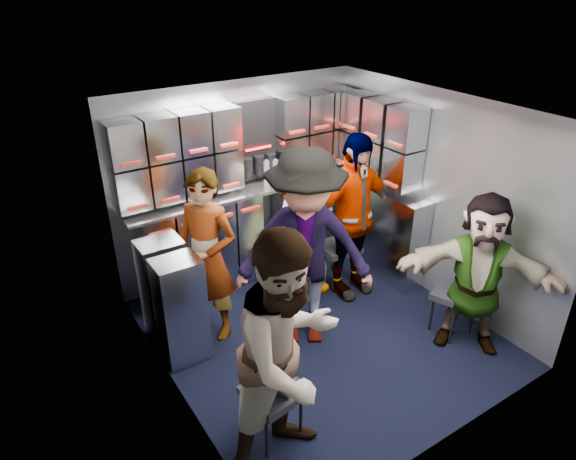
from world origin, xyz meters
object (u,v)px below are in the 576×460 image
jump_seat_near_left (274,394)px  jump_seat_mid_right (338,249)px  attendant_arc_a (288,355)px  attendant_standing (207,257)px  jump_seat_near_right (456,296)px  jump_seat_center (295,252)px  attendant_arc_c (305,224)px  attendant_arc_d (352,217)px  attendant_arc_b (305,251)px  attendant_arc_e (478,273)px  jump_seat_mid_left (293,293)px

jump_seat_near_left → jump_seat_mid_right: size_ratio=0.99×
attendant_arc_a → attendant_standing: bearing=71.8°
attendant_arc_a → jump_seat_near_right: bearing=-4.1°
jump_seat_center → attendant_standing: attendant_standing is taller
attendant_standing → jump_seat_near_left: bearing=-41.9°
jump_seat_near_right → attendant_arc_c: size_ratio=0.32×
jump_seat_near_left → attendant_arc_d: (1.65, 1.20, 0.45)m
jump_seat_center → attendant_arc_c: bearing=-90.0°
jump_seat_center → jump_seat_near_left: bearing=-127.8°
jump_seat_mid_right → attendant_arc_c: bearing=164.8°
jump_seat_near_right → attendant_arc_b: (-1.21, 0.69, 0.52)m
attendant_arc_a → attendant_arc_e: bearing=-9.2°
jump_seat_mid_left → attendant_arc_c: attendant_arc_c is taller
jump_seat_near_left → jump_seat_mid_left: 1.29m
jump_seat_mid_left → attendant_arc_c: (0.47, 0.48, 0.39)m
jump_seat_mid_left → attendant_arc_c: bearing=45.9°
attendant_standing → attendant_arc_d: size_ratio=0.94×
jump_seat_near_left → jump_seat_mid_left: bearing=50.6°
attendant_arc_e → jump_seat_near_right: bearing=138.9°
attendant_arc_a → attendant_arc_c: bearing=39.5°
jump_seat_mid_left → attendant_arc_e: (1.21, -1.05, 0.36)m
jump_seat_mid_right → jump_seat_near_right: (0.38, -1.26, -0.01)m
attendant_arc_a → attendant_arc_e: 2.04m
jump_seat_near_left → jump_seat_mid_right: jump_seat_mid_right is taller
jump_seat_mid_right → attendant_arc_e: (0.38, -1.44, 0.33)m
jump_seat_center → jump_seat_mid_right: (0.37, -0.28, 0.05)m
attendant_arc_e → jump_seat_mid_right: bearing=153.5°
jump_seat_mid_right → attendant_arc_a: attendant_arc_a is taller
jump_seat_center → attendant_arc_d: (0.37, -0.46, 0.50)m
attendant_arc_c → jump_seat_mid_left: bearing=-134.6°
attendant_standing → attendant_arc_b: attendant_arc_b is taller
jump_seat_center → attendant_standing: bearing=-165.3°
jump_seat_mid_right → attendant_arc_d: (-0.00, -0.18, 0.45)m
attendant_arc_d → attendant_arc_c: bearing=140.1°
attendant_arc_a → attendant_arc_d: 2.16m
jump_seat_near_right → attendant_arc_d: size_ratio=0.28×
attendant_arc_d → attendant_arc_e: attendant_arc_d is taller
jump_seat_near_right → jump_seat_mid_right: bearing=106.7°
jump_seat_mid_left → jump_seat_near_right: bearing=-35.8°
attendant_arc_b → attendant_arc_d: 0.92m
attendant_arc_e → attendant_standing: bearing=-168.1°
jump_seat_center → jump_seat_mid_right: bearing=-37.4°
jump_seat_mid_left → attendant_arc_d: size_ratio=0.25×
jump_seat_mid_left → attendant_arc_d: bearing=13.7°
jump_seat_near_right → attendant_arc_b: size_ratio=0.27×
jump_seat_center → jump_seat_mid_right: jump_seat_mid_right is taller
jump_seat_mid_right → attendant_arc_a: size_ratio=0.26×
jump_seat_mid_right → jump_seat_near_right: size_ratio=0.95×
attendant_arc_b → attendant_arc_d: bearing=57.1°
attendant_standing → attendant_arc_d: attendant_arc_d is taller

